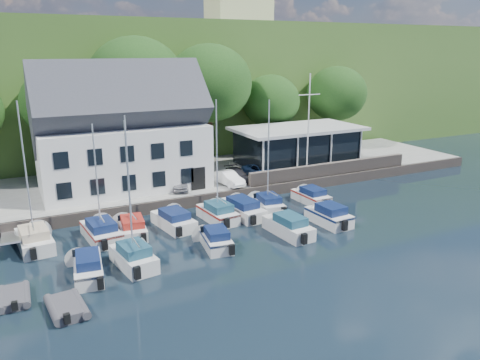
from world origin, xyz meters
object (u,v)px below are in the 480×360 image
(car_white, at_px, (228,178))
(boat_r1_3, at_px, (174,218))
(boat_r1_5, at_px, (241,207))
(boat_r1_6, at_px, (268,162))
(flagpole, at_px, (308,126))
(boat_r2_3, at_px, (288,224))
(car_dgrey, at_px, (237,175))
(boat_r1_4, at_px, (217,163))
(boat_r1_7, at_px, (311,195))
(boat_r2_1, at_px, (129,192))
(dinghy_0, at_px, (14,296))
(dinghy_1, at_px, (67,306))
(car_silver, at_px, (181,183))
(boat_r1_1, at_px, (97,177))
(boat_r1_0, at_px, (27,181))
(boat_r2_2, at_px, (216,237))
(harbor_building, at_px, (122,138))
(car_blue, at_px, (261,170))
(boat_r1_2, at_px, (129,180))
(club_pavilion, at_px, (297,147))
(boat_r2_4, at_px, (329,214))
(boat_r2_0, at_px, (88,264))

(car_white, distance_m, boat_r1_3, 8.92)
(boat_r1_5, bearing_deg, boat_r1_6, 0.24)
(flagpole, bearing_deg, boat_r2_3, -129.98)
(car_dgrey, bearing_deg, boat_r1_3, -135.99)
(car_dgrey, xyz_separation_m, boat_r1_4, (-4.79, -6.37, 3.07))
(car_dgrey, height_order, boat_r1_7, car_dgrey)
(boat_r1_7, bearing_deg, boat_r2_1, -164.28)
(boat_r1_7, relative_size, dinghy_0, 1.95)
(car_dgrey, bearing_deg, boat_r1_7, -46.54)
(boat_r1_7, bearing_deg, dinghy_1, -159.13)
(car_silver, xyz_separation_m, boat_r1_1, (-7.96, -5.83, 2.97))
(car_dgrey, distance_m, boat_r1_0, 19.02)
(car_dgrey, xyz_separation_m, boat_r2_2, (-6.96, -10.94, -0.87))
(car_white, xyz_separation_m, dinghy_1, (-15.70, -14.14, -1.27))
(harbor_building, relative_size, car_white, 3.84)
(boat_r1_0, relative_size, boat_r2_1, 0.98)
(car_white, bearing_deg, boat_r1_5, -113.38)
(car_silver, height_order, boat_r1_4, boat_r1_4)
(car_silver, relative_size, dinghy_0, 1.19)
(car_blue, bearing_deg, dinghy_0, -160.76)
(car_blue, bearing_deg, boat_r1_2, -166.62)
(harbor_building, distance_m, club_pavilion, 18.15)
(boat_r2_1, bearing_deg, club_pavilion, 24.96)
(boat_r2_1, bearing_deg, flagpole, 18.64)
(boat_r2_4, relative_size, dinghy_1, 1.80)
(car_dgrey, height_order, boat_r1_0, boat_r1_0)
(car_white, xyz_separation_m, car_dgrey, (1.27, 0.82, -0.05))
(harbor_building, height_order, car_dgrey, harbor_building)
(club_pavilion, xyz_separation_m, car_blue, (-5.55, -2.32, -1.40))
(flagpole, height_order, boat_r1_3, flagpole)
(boat_r1_5, bearing_deg, car_white, 69.15)
(boat_r1_5, distance_m, boat_r2_0, 13.67)
(car_dgrey, distance_m, car_blue, 2.69)
(harbor_building, height_order, flagpole, flagpole)
(car_blue, xyz_separation_m, boat_r1_6, (-2.75, -6.03, 2.45))
(car_silver, bearing_deg, dinghy_1, -108.04)
(boat_r1_0, relative_size, boat_r2_3, 1.53)
(boat_r1_1, relative_size, boat_r1_6, 1.10)
(car_blue, bearing_deg, boat_r2_2, -141.88)
(car_white, xyz_separation_m, dinghy_0, (-18.08, -11.80, -1.30))
(car_dgrey, distance_m, dinghy_0, 23.13)
(harbor_building, height_order, boat_r2_0, harbor_building)
(boat_r1_7, relative_size, boat_r2_4, 0.99)
(harbor_building, height_order, boat_r1_5, harbor_building)
(boat_r1_0, distance_m, boat_r1_7, 22.54)
(club_pavilion, distance_m, boat_r1_7, 9.50)
(car_blue, relative_size, boat_r1_7, 0.71)
(boat_r1_6, bearing_deg, car_white, 111.16)
(car_blue, relative_size, boat_r1_1, 0.42)
(car_white, bearing_deg, dinghy_1, -146.90)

